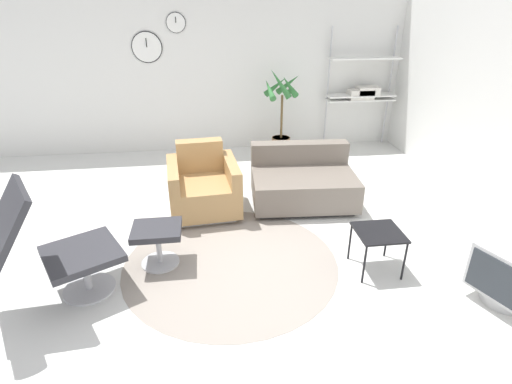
{
  "coord_description": "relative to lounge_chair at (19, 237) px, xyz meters",
  "views": [
    {
      "loc": [
        -0.17,
        -3.38,
        2.29
      ],
      "look_at": [
        0.3,
        0.2,
        0.55
      ],
      "focal_mm": 28.0,
      "sensor_mm": 36.0,
      "label": 1
    }
  ],
  "objects": [
    {
      "name": "armchair_red",
      "position": [
        1.37,
        1.55,
        -0.4
      ],
      "size": [
        0.86,
        0.88,
        0.79
      ],
      "rotation": [
        0.0,
        0.0,
        3.23
      ],
      "color": "silver",
      "rests_on": "ground_plane"
    },
    {
      "name": "shelf_unit",
      "position": [
        4.02,
        3.58,
        0.29
      ],
      "size": [
        1.13,
        0.28,
        1.93
      ],
      "color": "#BCBCC1",
      "rests_on": "ground_plane"
    },
    {
      "name": "ground_plane",
      "position": [
        1.6,
        0.63,
        -0.69
      ],
      "size": [
        12.0,
        12.0,
        0.0
      ],
      "primitive_type": "plane",
      "color": "silver"
    },
    {
      "name": "round_rug",
      "position": [
        1.6,
        0.43,
        -0.69
      ],
      "size": [
        2.05,
        2.05,
        0.01
      ],
      "color": "gray",
      "rests_on": "ground_plane"
    },
    {
      "name": "side_table",
      "position": [
        2.93,
        0.16,
        -0.32
      ],
      "size": [
        0.41,
        0.41,
        0.41
      ],
      "color": "black",
      "rests_on": "ground_plane"
    },
    {
      "name": "ottoman",
      "position": [
        0.93,
        0.51,
        -0.4
      ],
      "size": [
        0.45,
        0.38,
        0.4
      ],
      "color": "#BCBCC1",
      "rests_on": "ground_plane"
    },
    {
      "name": "lounge_chair",
      "position": [
        0.0,
        0.0,
        0.0
      ],
      "size": [
        1.25,
        1.02,
        1.18
      ],
      "rotation": [
        0.0,
        0.0,
        -1.07
      ],
      "color": "#BCBCC1",
      "rests_on": "ground_plane"
    },
    {
      "name": "potted_plant",
      "position": [
        2.63,
        3.32,
        -0.07
      ],
      "size": [
        0.59,
        0.57,
        1.4
      ],
      "color": "brown",
      "rests_on": "ground_plane"
    },
    {
      "name": "couch_low",
      "position": [
        2.58,
        1.63,
        -0.44
      ],
      "size": [
        1.29,
        0.99,
        0.67
      ],
      "rotation": [
        0.0,
        0.0,
        3.08
      ],
      "color": "black",
      "rests_on": "ground_plane"
    },
    {
      "name": "wall_back",
      "position": [
        1.6,
        3.81,
        0.71
      ],
      "size": [
        12.0,
        0.09,
        2.8
      ],
      "color": "silver",
      "rests_on": "ground_plane"
    },
    {
      "name": "crt_television",
      "position": [
        3.84,
        -0.41,
        -0.4
      ],
      "size": [
        0.64,
        0.63,
        0.53
      ],
      "rotation": [
        0.0,
        0.0,
        1.94
      ],
      "color": "#B7B7B7",
      "rests_on": "ground_plane"
    }
  ]
}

